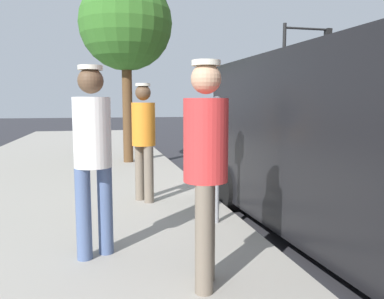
{
  "coord_description": "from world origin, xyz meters",
  "views": [
    {
      "loc": [
        2.67,
        5.21,
        1.58
      ],
      "look_at": [
        1.65,
        0.88,
        1.05
      ],
      "focal_mm": 35.86,
      "sensor_mm": 36.0,
      "label": 1
    }
  ],
  "objects": [
    {
      "name": "pedestrian_in_white",
      "position": [
        2.76,
        1.61,
        1.17
      ],
      "size": [
        0.34,
        0.34,
        1.77
      ],
      "color": "#4C608C",
      "rests_on": "sidewalk_slab"
    },
    {
      "name": "parking_meter_near",
      "position": [
        1.35,
        0.88,
        1.18
      ],
      "size": [
        0.14,
        0.18,
        1.52
      ],
      "color": "gray",
      "rests_on": "sidewalk_slab"
    },
    {
      "name": "pedestrian_in_orange",
      "position": [
        2.08,
        -0.35,
        1.14
      ],
      "size": [
        0.34,
        0.34,
        1.72
      ],
      "color": "#726656",
      "rests_on": "sidewalk_slab"
    },
    {
      "name": "traffic_light_corner",
      "position": [
        -6.36,
        -11.19,
        3.52
      ],
      "size": [
        2.48,
        0.42,
        5.2
      ],
      "color": "black",
      "rests_on": "ground"
    },
    {
      "name": "street_tree",
      "position": [
        2.04,
        -4.3,
        3.45
      ],
      "size": [
        2.21,
        2.21,
        4.43
      ],
      "color": "brown",
      "rests_on": "sidewalk_slab"
    },
    {
      "name": "sidewalk_slab",
      "position": [
        3.5,
        0.0,
        0.07
      ],
      "size": [
        5.0,
        32.0,
        0.15
      ],
      "primitive_type": "cube",
      "color": "#9E998E",
      "rests_on": "ground"
    },
    {
      "name": "pedestrian_in_red",
      "position": [
        1.91,
        2.43,
        1.16
      ],
      "size": [
        0.34,
        0.35,
        1.75
      ],
      "color": "#726656",
      "rests_on": "sidewalk_slab"
    },
    {
      "name": "ground_plane",
      "position": [
        0.0,
        0.0,
        0.0
      ],
      "size": [
        80.0,
        80.0,
        0.0
      ],
      "primitive_type": "plane",
      "color": "#2D2D33"
    }
  ]
}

